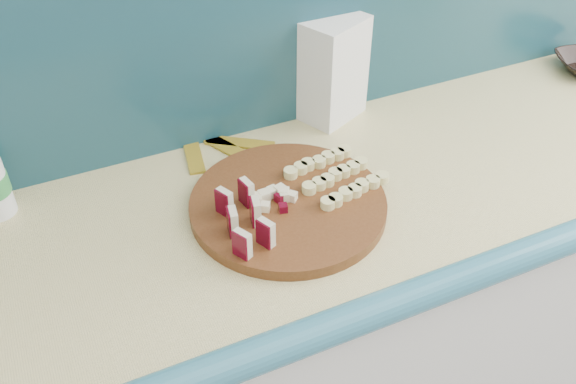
% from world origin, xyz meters
% --- Properties ---
extents(kitchen_counter, '(2.20, 0.63, 0.91)m').
position_xyz_m(kitchen_counter, '(0.10, 1.50, 0.46)').
color(kitchen_counter, white).
rests_on(kitchen_counter, ground).
extents(cutting_board, '(0.44, 0.44, 0.02)m').
position_xyz_m(cutting_board, '(-0.30, 1.49, 0.92)').
color(cutting_board, '#4D2810').
rests_on(cutting_board, kitchen_counter).
extents(apple_wedges, '(0.08, 0.16, 0.05)m').
position_xyz_m(apple_wedges, '(-0.40, 1.45, 0.96)').
color(apple_wedges, beige).
rests_on(apple_wedges, cutting_board).
extents(apple_chunks, '(0.06, 0.07, 0.02)m').
position_xyz_m(apple_chunks, '(-0.32, 1.49, 0.94)').
color(apple_chunks, beige).
rests_on(apple_chunks, cutting_board).
extents(banana_slices, '(0.18, 0.17, 0.02)m').
position_xyz_m(banana_slices, '(-0.18, 1.51, 0.94)').
color(banana_slices, '#E2DA8A').
rests_on(banana_slices, cutting_board).
extents(flour_bag, '(0.17, 0.15, 0.24)m').
position_xyz_m(flour_bag, '(-0.06, 1.76, 1.03)').
color(flour_bag, white).
rests_on(flour_bag, kitchen_counter).
extents(banana_peel, '(0.21, 0.17, 0.01)m').
position_xyz_m(banana_peel, '(-0.35, 1.75, 0.91)').
color(banana_peel, gold).
rests_on(banana_peel, kitchen_counter).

